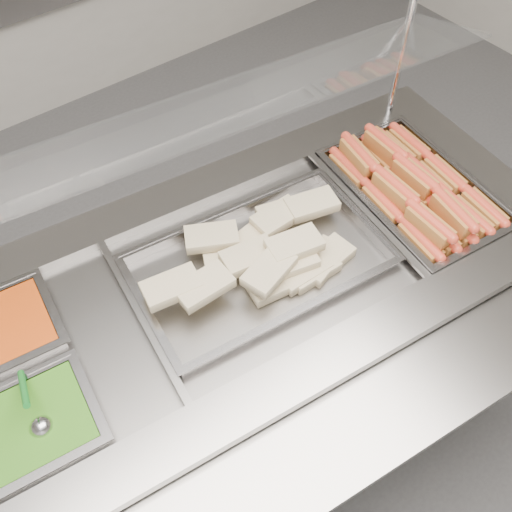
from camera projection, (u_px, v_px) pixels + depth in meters
ground at (265, 490)px, 2.06m from camera, size 6.00×6.00×0.00m
steam_counter at (243, 347)px, 1.92m from camera, size 1.95×1.04×0.89m
tray_rail at (347, 429)px, 1.34m from camera, size 1.80×0.58×0.05m
sneeze_guard at (194, 119)px, 1.40m from camera, size 1.66×0.49×0.44m
pan_hotdogs at (412, 196)px, 1.79m from camera, size 0.40×0.58×0.10m
pan_wraps at (259, 265)px, 1.61m from camera, size 0.72×0.48×0.07m
pan_peas at (32, 433)px, 1.32m from camera, size 0.32×0.27×0.10m
hotdogs_in_buns at (411, 187)px, 1.75m from camera, size 0.36×0.54×0.12m
tortilla_wraps at (271, 254)px, 1.58m from camera, size 0.66×0.37×0.10m
serving_spoon at (39, 420)px, 1.29m from camera, size 0.06×0.18×0.13m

